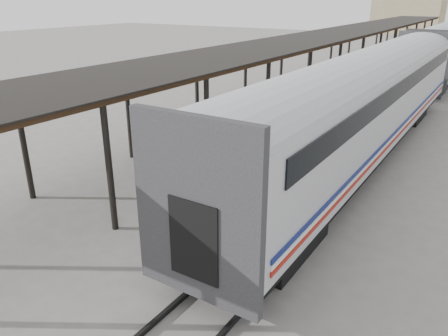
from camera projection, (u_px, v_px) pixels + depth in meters
ground at (189, 214)px, 14.36m from camera, size 160.00×160.00×0.00m
canopy at (341, 34)px, 33.38m from camera, size 4.90×64.30×4.15m
rails at (445, 75)px, 39.34m from camera, size 1.54×150.00×0.12m
building_left at (408, 17)px, 82.46m from camera, size 12.00×8.00×6.00m
baggage_cart at (216, 206)px, 13.49m from camera, size 1.50×2.52×0.86m
suitcase_stack at (219, 189)px, 13.65m from camera, size 1.29×1.19×0.58m
luggage_tug at (328, 101)px, 26.94m from camera, size 0.98×1.59×1.40m
porter at (205, 178)px, 12.50m from camera, size 0.48×0.72×1.93m
pedestrian at (295, 110)px, 23.89m from camera, size 1.08×0.69×1.72m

